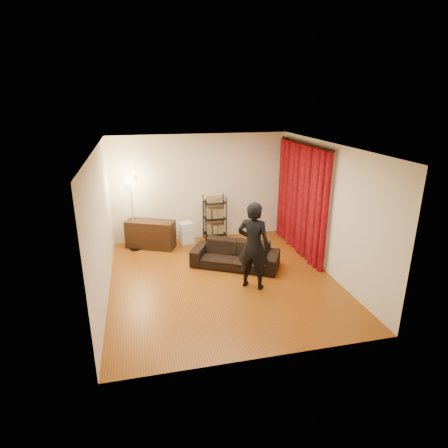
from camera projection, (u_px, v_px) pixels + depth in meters
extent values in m
plane|color=brown|center=(223.00, 279.00, 7.70)|extent=(5.00, 5.00, 0.00)
plane|color=white|center=(222.00, 147.00, 6.82)|extent=(5.00, 5.00, 0.00)
plane|color=beige|center=(201.00, 188.00, 9.56)|extent=(5.00, 0.00, 5.00)
plane|color=beige|center=(264.00, 274.00, 4.95)|extent=(5.00, 0.00, 5.00)
plane|color=beige|center=(102.00, 226.00, 6.77)|extent=(0.00, 5.00, 5.00)
plane|color=beige|center=(328.00, 210.00, 7.74)|extent=(0.00, 5.00, 5.00)
cylinder|color=black|center=(305.00, 143.00, 8.35)|extent=(0.04, 2.65, 0.04)
imported|color=black|center=(235.00, 255.00, 8.20)|extent=(2.01, 1.54, 0.55)
imported|color=black|center=(253.00, 246.00, 7.14)|extent=(0.76, 0.71, 1.74)
cube|color=#311C0F|center=(151.00, 234.00, 9.22)|extent=(1.25, 0.90, 0.69)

